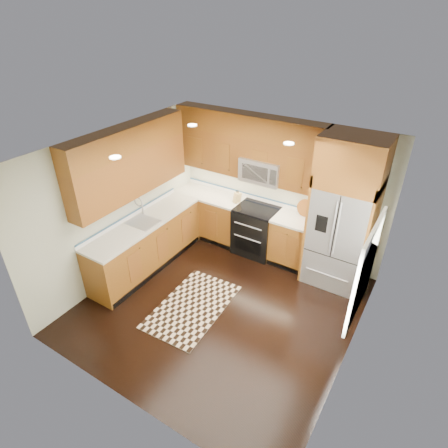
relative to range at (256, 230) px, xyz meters
The scene contains 16 objects.
ground 1.75m from the range, 81.47° to the right, with size 4.00×4.00×0.00m, color black.
wall_back 0.93m from the range, 53.04° to the left, with size 4.00×0.02×2.60m, color beige.
wall_left 2.56m from the range, 136.38° to the right, with size 0.02×4.00×2.60m, color beige.
wall_right 2.92m from the range, 36.55° to the right, with size 0.02×4.00×2.60m, color beige.
window 2.83m from the range, 33.39° to the right, with size 0.04×1.10×1.30m.
base_cabinets 1.25m from the range, 141.90° to the right, with size 2.85×3.00×0.90m.
countertop 1.16m from the range, 142.09° to the right, with size 2.86×3.01×0.04m.
upper_cabinets 1.89m from the range, 147.22° to the right, with size 2.85×3.00×1.15m.
range is the anchor object (origin of this frame).
microwave 1.20m from the range, 90.19° to the left, with size 0.76×0.40×0.42m.
refrigerator 1.76m from the range, ahead, with size 0.98×0.75×2.60m.
sink_faucet 2.13m from the range, 135.87° to the right, with size 0.54×0.44×0.37m.
rug 1.98m from the range, 93.63° to the right, with size 0.96×1.60×0.01m, color black.
knife_block 0.72m from the range, behind, with size 0.13×0.15×0.25m.
utensil_crock 1.15m from the range, ahead, with size 0.15×0.15×0.36m.
cutting_board 0.99m from the range, 14.53° to the left, with size 0.32×0.32×0.02m, color brown.
Camera 1 is at (2.43, -3.78, 4.25)m, focal length 30.00 mm.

